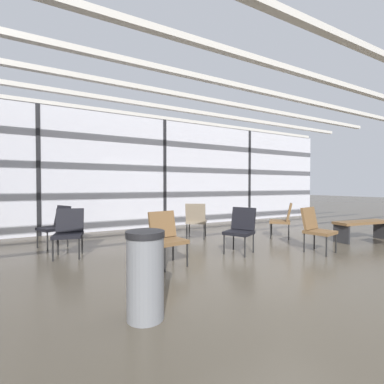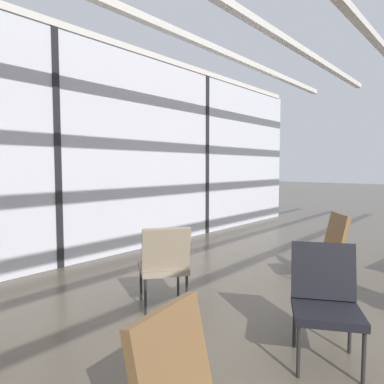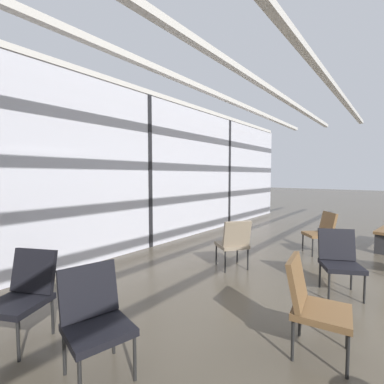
{
  "view_description": "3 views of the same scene",
  "coord_description": "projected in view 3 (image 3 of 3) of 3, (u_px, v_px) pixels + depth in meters",
  "views": [
    {
      "loc": [
        -3.27,
        -2.69,
        1.3
      ],
      "look_at": [
        -0.51,
        2.4,
        1.16
      ],
      "focal_mm": 24.73,
      "sensor_mm": 36.0,
      "label": 1
    },
    {
      "loc": [
        -2.65,
        0.45,
        1.47
      ],
      "look_at": [
        0.66,
        3.21,
        1.16
      ],
      "focal_mm": 33.12,
      "sensor_mm": 36.0,
      "label": 2
    },
    {
      "loc": [
        -4.13,
        0.7,
        1.64
      ],
      "look_at": [
        0.64,
        4.47,
        1.25
      ],
      "focal_mm": 24.99,
      "sensor_mm": 36.0,
      "label": 3
    }
  ],
  "objects": [
    {
      "name": "lounge_chair_2",
      "position": [
        339.0,
        258.0,
        3.71
      ],
      "size": [
        0.69,
        0.67,
        0.87
      ],
      "rotation": [
        0.0,
        0.0,
        5.19
      ],
      "color": "black",
      "rests_on": "ground"
    },
    {
      "name": "window_mullion_1",
      "position": [
        149.0,
        172.0,
        6.01
      ],
      "size": [
        0.1,
        0.12,
        3.41
      ],
      "primitive_type": "cube",
      "color": "black",
      "rests_on": "ground"
    },
    {
      "name": "lounge_chair_1",
      "position": [
        94.0,
        314.0,
        2.2
      ],
      "size": [
        0.58,
        0.62,
        0.87
      ],
      "rotation": [
        0.0,
        0.0,
        6.06
      ],
      "color": "black",
      "rests_on": "ground"
    },
    {
      "name": "window_mullion_2",
      "position": [
        228.0,
        173.0,
        8.75
      ],
      "size": [
        0.1,
        0.12,
        3.41
      ],
      "primitive_type": "cube",
      "color": "black",
      "rests_on": "ground"
    },
    {
      "name": "lounge_chair_3",
      "position": [
        311.0,
        300.0,
        2.45
      ],
      "size": [
        0.55,
        0.59,
        0.87
      ],
      "rotation": [
        0.0,
        0.0,
        0.15
      ],
      "color": "brown",
      "rests_on": "ground"
    },
    {
      "name": "lounge_chair_0",
      "position": [
        234.0,
        241.0,
        4.64
      ],
      "size": [
        0.7,
        0.71,
        0.87
      ],
      "rotation": [
        0.0,
        0.0,
        2.51
      ],
      "color": "#7F705B",
      "rests_on": "ground"
    },
    {
      "name": "parked_airplane",
      "position": [
        58.0,
        164.0,
        10.67
      ],
      "size": [
        11.58,
        4.12,
        4.12
      ],
      "color": "#B2BCD6",
      "rests_on": "ground"
    },
    {
      "name": "lounge_chair_6",
      "position": [
        322.0,
        230.0,
        5.56
      ],
      "size": [
        0.71,
        0.71,
        0.87
      ],
      "rotation": [
        0.0,
        0.0,
        3.86
      ],
      "color": "brown",
      "rests_on": "ground"
    },
    {
      "name": "lounge_chair_4",
      "position": [
        24.0,
        290.0,
        2.66
      ],
      "size": [
        0.68,
        0.66,
        0.87
      ],
      "rotation": [
        0.0,
        0.0,
        5.17
      ],
      "color": "black",
      "rests_on": "ground"
    },
    {
      "name": "glass_curtain_wall",
      "position": [
        149.0,
        172.0,
        6.01
      ],
      "size": [
        14.0,
        0.08,
        3.41
      ],
      "primitive_type": "cube",
      "color": "silver",
      "rests_on": "ground"
    },
    {
      "name": "ceiling_slats",
      "position": [
        304.0,
        49.0,
        3.86
      ],
      "size": [
        13.72,
        6.72,
        0.1
      ],
      "color": "beige",
      "rests_on": "glass_curtain_wall"
    }
  ]
}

